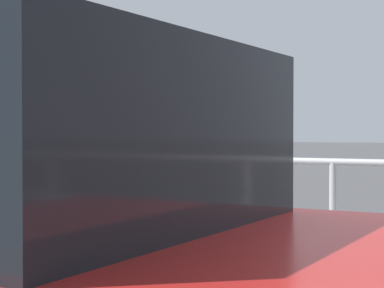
{
  "coord_description": "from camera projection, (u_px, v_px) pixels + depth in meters",
  "views": [
    {
      "loc": [
        1.67,
        -3.38,
        1.45
      ],
      "look_at": [
        -0.43,
        0.57,
        1.37
      ],
      "focal_mm": 62.85,
      "sensor_mm": 36.0,
      "label": 1
    }
  ],
  "objects": [
    {
      "name": "pedestrian_at_meter",
      "position": [
        141.0,
        187.0,
        4.47
      ],
      "size": [
        0.61,
        0.55,
        1.65
      ],
      "rotation": [
        0.0,
        0.0,
        -0.02
      ],
      "color": "brown",
      "rests_on": "sidewalk_curb"
    },
    {
      "name": "parking_meter",
      "position": [
        220.0,
        169.0,
        4.2
      ],
      "size": [
        0.16,
        0.17,
        1.52
      ],
      "rotation": [
        0.0,
        0.0,
        3.18
      ],
      "color": "slate",
      "rests_on": "sidewalk_curb"
    },
    {
      "name": "background_railing",
      "position": [
        333.0,
        192.0,
        5.88
      ],
      "size": [
        24.06,
        0.06,
        1.08
      ],
      "color": "gray",
      "rests_on": "sidewalk_curb"
    }
  ]
}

